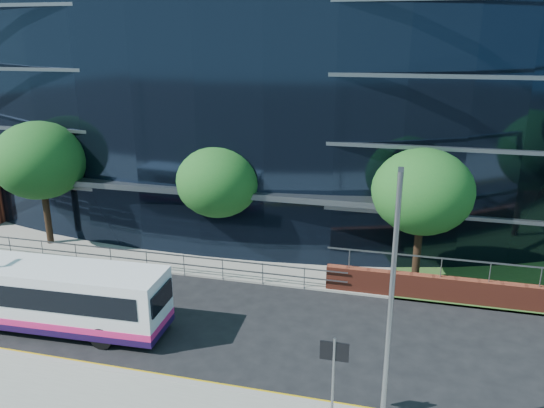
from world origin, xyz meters
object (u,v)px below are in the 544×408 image
(city_bus, at_px, (49,295))
(tree_far_b, at_px, (218,182))
(tree_far_a, at_px, (40,161))
(tree_far_c, at_px, (422,192))
(street_sign, at_px, (334,362))
(streetlight_east, at_px, (391,308))

(city_bus, bearing_deg, tree_far_b, 60.48)
(tree_far_a, height_order, tree_far_b, tree_far_a)
(tree_far_c, bearing_deg, city_bus, -151.35)
(street_sign, bearing_deg, streetlight_east, -21.36)
(city_bus, bearing_deg, street_sign, -15.60)
(tree_far_c, bearing_deg, tree_far_a, 180.00)
(street_sign, bearing_deg, tree_far_c, 76.71)
(tree_far_a, relative_size, tree_far_b, 1.15)
(street_sign, xyz_separation_m, tree_far_a, (-17.50, 10.59, 2.71))
(tree_far_b, distance_m, tree_far_c, 10.02)
(streetlight_east, bearing_deg, tree_far_a, 149.54)
(tree_far_b, bearing_deg, city_bus, -117.25)
(streetlight_east, bearing_deg, tree_far_c, 84.89)
(streetlight_east, height_order, city_bus, streetlight_east)
(tree_far_a, relative_size, streetlight_east, 0.87)
(street_sign, distance_m, tree_far_a, 20.63)
(tree_far_c, distance_m, streetlight_east, 11.22)
(tree_far_a, distance_m, tree_far_b, 10.03)
(tree_far_b, height_order, streetlight_east, streetlight_east)
(streetlight_east, bearing_deg, city_bus, 165.73)
(tree_far_a, height_order, streetlight_east, streetlight_east)
(tree_far_b, bearing_deg, street_sign, -55.92)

